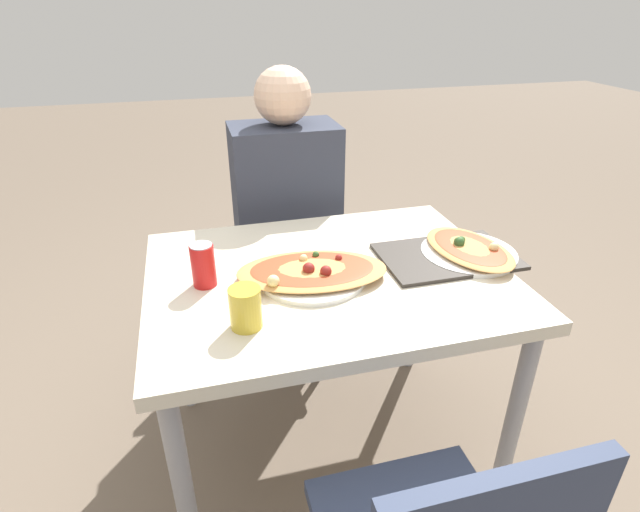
{
  "coord_description": "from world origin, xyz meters",
  "views": [
    {
      "loc": [
        -0.35,
        -1.23,
        1.45
      ],
      "look_at": [
        -0.03,
        -0.01,
        0.78
      ],
      "focal_mm": 28.0,
      "sensor_mm": 36.0,
      "label": 1
    }
  ],
  "objects_px": {
    "dining_table": "(328,295)",
    "pizza_main": "(312,272)",
    "soda_can": "(203,265)",
    "drink_glass": "(246,308)",
    "chair_far_seated": "(283,239)",
    "pizza_second": "(469,250)",
    "person_seated": "(287,199)"
  },
  "relations": [
    {
      "from": "pizza_main",
      "to": "pizza_second",
      "type": "xyz_separation_m",
      "value": [
        0.51,
        0.01,
        -0.0
      ]
    },
    {
      "from": "soda_can",
      "to": "chair_far_seated",
      "type": "bearing_deg",
      "value": 63.52
    },
    {
      "from": "dining_table",
      "to": "chair_far_seated",
      "type": "relative_size",
      "value": 1.21
    },
    {
      "from": "chair_far_seated",
      "to": "soda_can",
      "type": "relative_size",
      "value": 6.92
    },
    {
      "from": "dining_table",
      "to": "pizza_second",
      "type": "bearing_deg",
      "value": -1.11
    },
    {
      "from": "dining_table",
      "to": "soda_can",
      "type": "xyz_separation_m",
      "value": [
        -0.35,
        0.02,
        0.14
      ]
    },
    {
      "from": "pizza_main",
      "to": "soda_can",
      "type": "relative_size",
      "value": 3.69
    },
    {
      "from": "person_seated",
      "to": "drink_glass",
      "type": "distance_m",
      "value": 0.87
    },
    {
      "from": "chair_far_seated",
      "to": "soda_can",
      "type": "bearing_deg",
      "value": 63.52
    },
    {
      "from": "drink_glass",
      "to": "pizza_main",
      "type": "bearing_deg",
      "value": 41.42
    },
    {
      "from": "dining_table",
      "to": "drink_glass",
      "type": "relative_size",
      "value": 9.79
    },
    {
      "from": "dining_table",
      "to": "person_seated",
      "type": "xyz_separation_m",
      "value": [
        0.0,
        0.62,
        0.08
      ]
    },
    {
      "from": "pizza_main",
      "to": "pizza_second",
      "type": "distance_m",
      "value": 0.51
    },
    {
      "from": "person_seated",
      "to": "pizza_second",
      "type": "height_order",
      "value": "person_seated"
    },
    {
      "from": "person_seated",
      "to": "soda_can",
      "type": "distance_m",
      "value": 0.7
    },
    {
      "from": "soda_can",
      "to": "drink_glass",
      "type": "relative_size",
      "value": 1.17
    },
    {
      "from": "dining_table",
      "to": "pizza_main",
      "type": "bearing_deg",
      "value": -158.85
    },
    {
      "from": "pizza_main",
      "to": "soda_can",
      "type": "xyz_separation_m",
      "value": [
        -0.3,
        0.04,
        0.04
      ]
    },
    {
      "from": "pizza_second",
      "to": "soda_can",
      "type": "bearing_deg",
      "value": 177.98
    },
    {
      "from": "person_seated",
      "to": "chair_far_seated",
      "type": "bearing_deg",
      "value": -90.0
    },
    {
      "from": "drink_glass",
      "to": "dining_table",
      "type": "bearing_deg",
      "value": 37.98
    },
    {
      "from": "soda_can",
      "to": "drink_glass",
      "type": "bearing_deg",
      "value": -69.08
    },
    {
      "from": "chair_far_seated",
      "to": "person_seated",
      "type": "relative_size",
      "value": 0.71
    },
    {
      "from": "pizza_second",
      "to": "dining_table",
      "type": "bearing_deg",
      "value": 178.89
    },
    {
      "from": "dining_table",
      "to": "pizza_second",
      "type": "relative_size",
      "value": 2.87
    },
    {
      "from": "person_seated",
      "to": "soda_can",
      "type": "height_order",
      "value": "person_seated"
    },
    {
      "from": "drink_glass",
      "to": "pizza_second",
      "type": "relative_size",
      "value": 0.29
    },
    {
      "from": "person_seated",
      "to": "drink_glass",
      "type": "bearing_deg",
      "value": 72.09
    },
    {
      "from": "dining_table",
      "to": "drink_glass",
      "type": "distance_m",
      "value": 0.36
    },
    {
      "from": "chair_far_seated",
      "to": "soda_can",
      "type": "distance_m",
      "value": 0.85
    },
    {
      "from": "dining_table",
      "to": "chair_far_seated",
      "type": "distance_m",
      "value": 0.75
    },
    {
      "from": "dining_table",
      "to": "pizza_main",
      "type": "distance_m",
      "value": 0.12
    }
  ]
}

